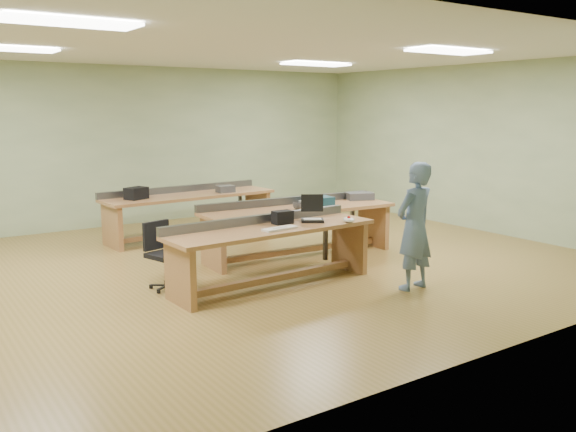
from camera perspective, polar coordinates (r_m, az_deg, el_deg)
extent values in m
plane|color=olive|center=(8.65, -4.86, -4.77)|extent=(10.00, 10.00, 0.00)
plane|color=silver|center=(8.40, -5.17, 15.41)|extent=(10.00, 10.00, 0.00)
cube|color=#A5B68A|center=(12.04, -14.40, 6.37)|extent=(10.00, 0.04, 3.00)
cube|color=#A5B68A|center=(5.30, 16.64, 1.94)|extent=(10.00, 0.04, 3.00)
cube|color=#A5B68A|center=(11.67, 17.07, 6.13)|extent=(0.04, 8.00, 3.00)
cube|color=white|center=(6.06, -19.68, 16.70)|extent=(1.20, 0.50, 0.03)
cube|color=white|center=(8.98, -24.71, 14.02)|extent=(1.20, 0.50, 0.03)
cube|color=white|center=(8.81, 14.83, 14.69)|extent=(1.20, 0.50, 0.03)
cube|color=white|center=(11.02, 2.66, 14.00)|extent=(1.20, 0.50, 0.03)
cube|color=#AC7548|center=(7.56, -1.42, -1.27)|extent=(2.81, 0.87, 0.05)
cube|color=#AC7548|center=(7.00, -10.07, -5.50)|extent=(0.11, 0.64, 0.70)
cube|color=#AC7548|center=(8.43, 5.74, -2.73)|extent=(0.11, 0.64, 0.70)
cube|color=#AC7548|center=(7.71, -1.40, -5.83)|extent=(2.48, 0.21, 0.08)
cube|color=#4C4F53|center=(7.81, -2.83, -0.31)|extent=(2.78, 0.21, 0.11)
cube|color=#AC7548|center=(9.08, 1.08, 0.65)|extent=(3.06, 0.98, 0.05)
cube|color=#AC7548|center=(8.50, -7.02, -2.65)|extent=(0.12, 0.71, 0.70)
cube|color=#AC7548|center=(9.96, 7.98, -0.81)|extent=(0.12, 0.71, 0.70)
cube|color=#AC7548|center=(9.20, 1.07, -3.20)|extent=(2.72, 0.25, 0.08)
cube|color=#4C4F53|center=(9.37, -0.09, 1.44)|extent=(3.02, 0.25, 0.11)
cube|color=#AC7548|center=(10.61, -9.15, 1.89)|extent=(3.06, 0.98, 0.05)
cube|color=#AC7548|center=(10.09, -16.13, -0.96)|extent=(0.12, 0.71, 0.70)
cube|color=#AC7548|center=(11.40, -2.87, 0.66)|extent=(0.12, 0.71, 0.70)
cube|color=#AC7548|center=(10.72, -9.06, -1.42)|extent=(2.72, 0.26, 0.08)
cube|color=#4C4F53|center=(10.92, -10.07, 2.51)|extent=(3.02, 0.26, 0.11)
imported|color=slate|center=(7.59, 11.76, -0.95)|extent=(0.62, 0.44, 1.58)
cube|color=black|center=(7.95, 2.30, -0.42)|extent=(0.37, 0.36, 0.03)
cube|color=black|center=(8.03, 2.27, 1.23)|extent=(0.25, 0.17, 0.23)
cube|color=beige|center=(7.42, -0.78, -1.19)|extent=(0.47, 0.20, 0.03)
ellipsoid|color=white|center=(7.93, 5.70, -0.35)|extent=(0.18, 0.20, 0.07)
cube|color=black|center=(7.78, -0.52, -0.13)|extent=(0.25, 0.16, 0.17)
cylinder|color=black|center=(7.70, -11.26, -5.23)|extent=(0.06, 0.06, 0.41)
cube|color=black|center=(7.64, -11.32, -3.60)|extent=(0.48, 0.48, 0.06)
cube|color=black|center=(7.74, -12.24, -1.76)|extent=(0.37, 0.15, 0.36)
cylinder|color=black|center=(7.75, -11.22, -6.50)|extent=(0.55, 0.55, 0.06)
cube|color=#12303B|center=(9.28, 3.01, 1.40)|extent=(0.40, 0.32, 0.13)
cube|color=#37373A|center=(9.94, 6.71, 1.87)|extent=(0.49, 0.39, 0.11)
imported|color=#37373A|center=(8.91, 0.88, 0.98)|extent=(0.14, 0.14, 0.11)
cylinder|color=silver|center=(8.93, 1.20, 1.06)|extent=(0.09, 0.09, 0.13)
cube|color=black|center=(10.20, -14.02, 2.08)|extent=(0.41, 0.35, 0.19)
cube|color=#37373A|center=(10.78, -5.88, 2.54)|extent=(0.30, 0.22, 0.12)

